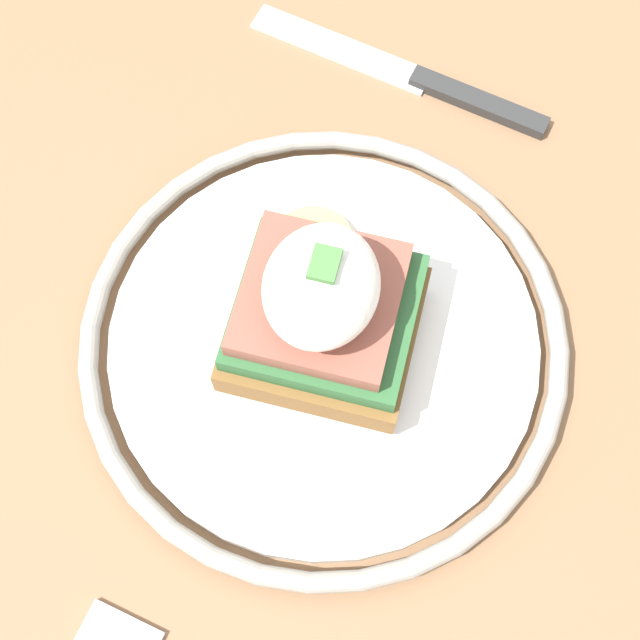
{
  "coord_description": "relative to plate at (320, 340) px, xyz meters",
  "views": [
    {
      "loc": [
        -0.19,
        -0.0,
        1.18
      ],
      "look_at": [
        -0.03,
        0.04,
        0.79
      ],
      "focal_mm": 50.0,
      "sensor_mm": 36.0,
      "label": 1
    }
  ],
  "objects": [
    {
      "name": "ground_plane",
      "position": [
        0.03,
        -0.04,
        -0.76
      ],
      "size": [
        6.0,
        6.0,
        0.0
      ],
      "primitive_type": "plane",
      "color": "#B2ADA3"
    },
    {
      "name": "plate",
      "position": [
        0.0,
        0.0,
        0.0
      ],
      "size": [
        0.25,
        0.25,
        0.02
      ],
      "color": "white",
      "rests_on": "dining_table"
    },
    {
      "name": "sandwich",
      "position": [
        0.0,
        0.0,
        0.04
      ],
      "size": [
        0.11,
        0.09,
        0.08
      ],
      "color": "brown",
      "rests_on": "plate"
    },
    {
      "name": "knife",
      "position": [
        0.17,
        -0.01,
        -0.01
      ],
      "size": [
        0.05,
        0.18,
        0.01
      ],
      "color": "#2D2D2D",
      "rests_on": "dining_table"
    },
    {
      "name": "dining_table",
      "position": [
        0.03,
        -0.04,
        -0.12
      ],
      "size": [
        1.14,
        0.82,
        0.75
      ],
      "color": "#846042",
      "rests_on": "ground_plane"
    }
  ]
}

